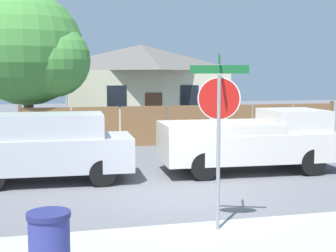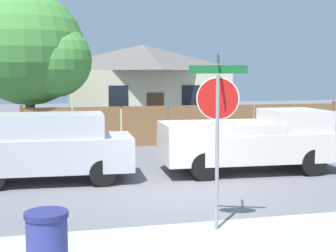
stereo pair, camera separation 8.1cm
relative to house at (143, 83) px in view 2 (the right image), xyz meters
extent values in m
plane|color=slate|center=(-2.12, -16.89, -2.44)|extent=(80.00, 80.00, 0.00)
cube|color=#A3A39E|center=(-2.12, -20.49, -2.43)|extent=(36.00, 3.20, 0.01)
cube|color=brown|center=(-5.36, -8.66, -1.62)|extent=(1.85, 0.06, 1.64)
cube|color=brown|center=(-3.43, -8.66, -1.62)|extent=(1.85, 0.06, 1.64)
cube|color=brown|center=(-1.51, -8.66, -1.62)|extent=(1.85, 0.06, 1.64)
cube|color=brown|center=(0.42, -8.66, -1.62)|extent=(1.85, 0.06, 1.64)
cube|color=brown|center=(2.35, -8.66, -1.62)|extent=(1.85, 0.06, 1.64)
cube|color=brown|center=(4.28, -8.66, -1.62)|extent=(1.85, 0.06, 1.64)
cube|color=brown|center=(6.21, -8.66, -1.62)|extent=(1.85, 0.06, 1.64)
cube|color=brown|center=(-6.33, -8.66, -1.57)|extent=(0.12, 0.12, 1.74)
cube|color=brown|center=(7.18, -8.66, -1.57)|extent=(0.12, 0.12, 1.74)
cube|color=beige|center=(0.00, 0.00, -0.85)|extent=(8.56, 7.23, 3.17)
pyramid|color=#5B5651|center=(0.00, 0.00, 1.50)|extent=(9.25, 7.81, 1.54)
cube|color=black|center=(-1.93, -3.63, -0.60)|extent=(1.00, 0.04, 1.10)
cube|color=black|center=(1.93, -3.63, -0.60)|extent=(1.00, 0.04, 1.10)
cube|color=brown|center=(0.00, -3.63, -1.44)|extent=(0.90, 0.04, 2.00)
cylinder|color=brown|center=(-6.07, -7.30, -1.32)|extent=(0.40, 0.40, 2.23)
sphere|color=#428438|center=(-6.07, -7.30, 1.52)|extent=(4.61, 4.61, 4.61)
sphere|color=#478F3C|center=(-5.04, -7.87, 1.06)|extent=(2.99, 2.99, 2.99)
cube|color=#B7B7BC|center=(-5.21, -14.54, -1.65)|extent=(4.52, 2.05, 0.90)
cube|color=#B7B7BC|center=(-5.32, -14.53, -0.90)|extent=(3.18, 1.85, 0.62)
cube|color=black|center=(-3.85, -14.60, -0.90)|extent=(0.13, 1.64, 0.52)
cylinder|color=black|center=(-3.80, -13.77, -2.08)|extent=(0.71, 0.22, 0.71)
cylinder|color=black|center=(-3.87, -15.42, -2.08)|extent=(0.71, 0.22, 0.71)
cylinder|color=black|center=(-6.55, -13.66, -2.08)|extent=(0.71, 0.22, 0.71)
cube|color=silver|center=(0.56, -14.54, -1.65)|extent=(5.30, 2.26, 0.84)
cube|color=silver|center=(1.99, -14.60, -0.91)|extent=(1.75, 1.94, 0.65)
cube|color=silver|center=(-0.28, -13.53, -1.08)|extent=(3.27, 0.22, 0.29)
cube|color=silver|center=(-0.37, -15.47, -1.08)|extent=(3.27, 0.22, 0.29)
cube|color=silver|center=(-2.01, -14.43, -1.08)|extent=(0.16, 1.94, 0.29)
cylinder|color=black|center=(2.21, -13.70, -2.05)|extent=(0.78, 0.22, 0.78)
cylinder|color=black|center=(2.13, -15.52, -2.05)|extent=(0.78, 0.22, 0.78)
cylinder|color=black|center=(-1.02, -13.56, -2.05)|extent=(0.78, 0.22, 0.78)
cylinder|color=black|center=(-1.10, -15.38, -2.05)|extent=(0.78, 0.22, 0.78)
cylinder|color=gray|center=(-2.13, -19.37, -1.00)|extent=(0.07, 0.07, 2.88)
cylinder|color=red|center=(-2.13, -19.37, 0.01)|extent=(0.70, 0.29, 0.74)
cylinder|color=white|center=(-2.13, -19.37, 0.01)|extent=(0.74, 0.29, 0.78)
cube|color=#19602D|center=(-2.13, -19.37, 0.54)|extent=(1.00, 0.40, 0.15)
cube|color=#19602D|center=(-2.13, -19.37, 0.72)|extent=(0.37, 0.90, 0.15)
cylinder|color=navy|center=(-5.17, -20.65, -2.02)|extent=(0.59, 0.59, 0.83)
cylinder|color=navy|center=(-5.17, -20.65, -1.57)|extent=(0.63, 0.63, 0.08)
camera|label=1|loc=(-5.05, -27.41, 0.41)|focal=50.00mm
camera|label=2|loc=(-4.97, -27.43, 0.41)|focal=50.00mm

